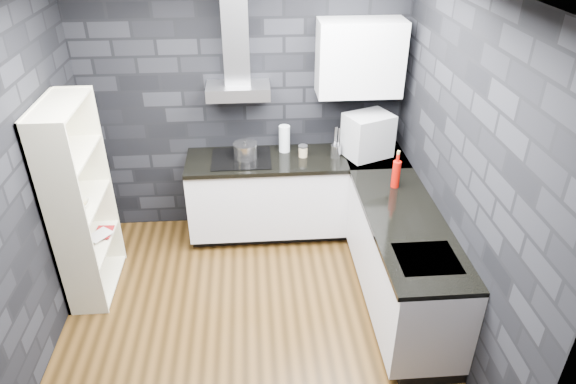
{
  "coord_description": "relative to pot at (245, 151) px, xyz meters",
  "views": [
    {
      "loc": [
        0.06,
        -3.28,
        3.2
      ],
      "look_at": [
        0.35,
        0.45,
        1.0
      ],
      "focal_mm": 32.0,
      "sensor_mm": 36.0,
      "label": 1
    }
  ],
  "objects": [
    {
      "name": "upper_cabinet",
      "position": [
        1.11,
        0.12,
        0.87
      ],
      "size": [
        0.8,
        0.35,
        0.7
      ],
      "primitive_type": "cube",
      "color": "silver",
      "rests_on": "wall_back"
    },
    {
      "name": "red_bottle",
      "position": [
        1.34,
        -0.66,
        0.05
      ],
      "size": [
        0.09,
        0.09,
        0.25
      ],
      "primitive_type": "cylinder",
      "rotation": [
        0.0,
        0.0,
        0.3
      ],
      "color": "#A80E06",
      "rests_on": "counter_right_top"
    },
    {
      "name": "wall_back",
      "position": [
        0.01,
        0.32,
        0.37
      ],
      "size": [
        3.2,
        0.05,
        2.7
      ],
      "primitive_type": "cube",
      "color": "black",
      "rests_on": "ground"
    },
    {
      "name": "counter_corner_top",
      "position": [
        1.31,
        -0.01,
        -0.1
      ],
      "size": [
        0.62,
        0.62,
        0.04
      ],
      "primitive_type": "cube",
      "color": "black",
      "rests_on": "counter_right_cab"
    },
    {
      "name": "glass_vase",
      "position": [
        0.4,
        0.14,
        0.06
      ],
      "size": [
        0.14,
        0.14,
        0.27
      ],
      "primitive_type": "cylinder",
      "rotation": [
        0.0,
        0.0,
        0.29
      ],
      "color": "silver",
      "rests_on": "counter_back_top"
    },
    {
      "name": "fruit_bowl",
      "position": [
        -1.41,
        -0.84,
        -0.04
      ],
      "size": [
        0.22,
        0.22,
        0.05
      ],
      "primitive_type": "imported",
      "rotation": [
        0.0,
        0.0,
        -0.05
      ],
      "color": "white",
      "rests_on": "bookshelf"
    },
    {
      "name": "counter_right_top",
      "position": [
        1.3,
        -1.21,
        -0.1
      ],
      "size": [
        0.62,
        1.8,
        0.04
      ],
      "primitive_type": "cube",
      "color": "black",
      "rests_on": "counter_right_cab"
    },
    {
      "name": "wall_left",
      "position": [
        -1.62,
        -1.31,
        0.37
      ],
      "size": [
        0.05,
        3.2,
        2.7
      ],
      "primitive_type": "cube",
      "color": "black",
      "rests_on": "ground"
    },
    {
      "name": "toekick_back",
      "position": [
        0.51,
        0.03,
        -0.93
      ],
      "size": [
        2.18,
        0.5,
        0.1
      ],
      "primitive_type": "cube",
      "color": "black",
      "rests_on": "ground"
    },
    {
      "name": "bookshelf",
      "position": [
        -1.41,
        -0.74,
        -0.08
      ],
      "size": [
        0.6,
        0.87,
        1.8
      ],
      "primitive_type": "cube",
      "rotation": [
        0.0,
        0.0,
        0.36
      ],
      "color": "beige",
      "rests_on": "ground"
    },
    {
      "name": "counter_right_cab",
      "position": [
        1.31,
        -1.21,
        -0.5
      ],
      "size": [
        0.6,
        1.8,
        0.76
      ],
      "primitive_type": "cube",
      "color": "white",
      "rests_on": "ground"
    },
    {
      "name": "storage_jar",
      "position": [
        0.57,
        0.0,
        -0.03
      ],
      "size": [
        0.09,
        0.09,
        0.11
      ],
      "primitive_type": "cylinder",
      "rotation": [
        0.0,
        0.0,
        -0.1
      ],
      "color": "tan",
      "rests_on": "counter_back_top"
    },
    {
      "name": "ground",
      "position": [
        0.01,
        -1.31,
        -0.98
      ],
      "size": [
        3.2,
        3.2,
        0.0
      ],
      "primitive_type": "plane",
      "color": "#482F13"
    },
    {
      "name": "utensil_crock",
      "position": [
        0.9,
        -0.03,
        -0.01
      ],
      "size": [
        0.11,
        0.11,
        0.13
      ],
      "primitive_type": "cylinder",
      "rotation": [
        0.0,
        0.0,
        0.07
      ],
      "color": "silver",
      "rests_on": "counter_back_top"
    },
    {
      "name": "cooktop",
      "position": [
        -0.04,
        -0.01,
        -0.07
      ],
      "size": [
        0.58,
        0.5,
        0.01
      ],
      "primitive_type": "cube",
      "color": "black",
      "rests_on": "counter_back_top"
    },
    {
      "name": "book_second",
      "position": [
        -1.41,
        -0.6,
        -0.39
      ],
      "size": [
        0.13,
        0.11,
        0.21
      ],
      "primitive_type": "imported",
      "rotation": [
        0.0,
        0.0,
        -0.66
      ],
      "color": "#B2B2B2",
      "rests_on": "bookshelf"
    },
    {
      "name": "sink_rim",
      "position": [
        1.31,
        -1.71,
        -0.09
      ],
      "size": [
        0.44,
        0.4,
        0.01
      ],
      "primitive_type": "cube",
      "color": "#A4A4A8",
      "rests_on": "counter_right_top"
    },
    {
      "name": "appliance_garage",
      "position": [
        1.21,
        -0.03,
        0.14
      ],
      "size": [
        0.52,
        0.47,
        0.43
      ],
      "primitive_type": "cube",
      "rotation": [
        0.0,
        0.0,
        0.39
      ],
      "color": "#A0A3A6",
      "rests_on": "counter_back_top"
    },
    {
      "name": "pot",
      "position": [
        0.0,
        0.0,
        0.0
      ],
      "size": [
        0.28,
        0.28,
        0.14
      ],
      "primitive_type": "cylinder",
      "rotation": [
        0.0,
        0.0,
        -0.24
      ],
      "color": "silver",
      "rests_on": "cooktop"
    },
    {
      "name": "wall_front",
      "position": [
        0.01,
        -2.93,
        0.37
      ],
      "size": [
        3.2,
        0.05,
        2.7
      ],
      "primitive_type": "cube",
      "color": "black",
      "rests_on": "ground"
    },
    {
      "name": "hood_body",
      "position": [
        -0.04,
        0.12,
        0.58
      ],
      "size": [
        0.6,
        0.34,
        0.12
      ],
      "primitive_type": "cube",
      "color": "#A4A4A8",
      "rests_on": "wall_back"
    },
    {
      "name": "toekick_right",
      "position": [
        1.35,
        -1.21,
        -0.93
      ],
      "size": [
        0.5,
        1.78,
        0.1
      ],
      "primitive_type": "cube",
      "color": "black",
      "rests_on": "ground"
    },
    {
      "name": "counter_back_cab",
      "position": [
        0.51,
        -0.01,
        -0.5
      ],
      "size": [
        2.2,
        0.6,
        0.76
      ],
      "primitive_type": "cube",
      "color": "white",
      "rests_on": "ground"
    },
    {
      "name": "wall_right",
      "position": [
        1.63,
        -1.31,
        0.37
      ],
      "size": [
        0.05,
        3.2,
        2.7
      ],
      "primitive_type": "cube",
      "color": "black",
      "rests_on": "ground"
    },
    {
      "name": "hood_chimney",
      "position": [
        -0.04,
        0.19,
        1.09
      ],
      "size": [
        0.24,
        0.2,
        0.9
      ],
      "primitive_type": "cube",
      "color": "#A4A4A8",
      "rests_on": "hood_body"
    },
    {
      "name": "counter_back_top",
      "position": [
        0.51,
        -0.02,
        -0.1
      ],
      "size": [
        2.2,
        0.62,
        0.04
      ],
      "primitive_type": "cube",
      "color": "black",
      "rests_on": "counter_back_cab"
    },
    {
      "name": "book_red",
      "position": [
        -1.41,
        -0.57,
        -0.41
      ],
      "size": [
        0.16,
        0.03,
        0.21
      ],
      "primitive_type": "imported",
      "rotation": [
        0.0,
        0.0,
        -0.04
      ],
      "color": "maroon",
      "rests_on": "bookshelf"
    }
  ]
}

